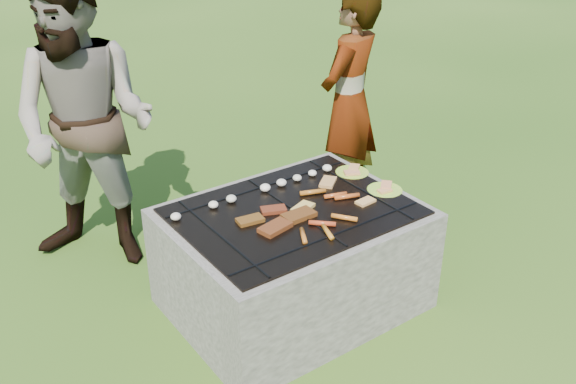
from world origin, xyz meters
The scene contains 10 objects.
lawn centered at (0.00, 0.00, 0.00)m, with size 60.00×60.00×0.00m, color #234812.
fire_pit centered at (0.00, 0.00, 0.28)m, with size 1.30×1.00×0.62m.
mushrooms centered at (0.00, 0.27, 0.63)m, with size 1.06×0.06×0.04m.
pork_slabs centered at (-0.13, -0.05, 0.62)m, with size 0.39×0.28×0.03m.
sausages centered at (0.13, -0.13, 0.62)m, with size 0.55×0.49×0.03m.
bread_on_grate centered at (0.24, 0.02, 0.62)m, with size 0.45×0.41×0.02m.
plate_far centered at (0.56, 0.18, 0.61)m, with size 0.24×0.24×0.03m.
plate_near centered at (0.56, -0.11, 0.61)m, with size 0.25×0.25×0.03m.
cook centered at (1.04, 0.78, 0.78)m, with size 0.57×0.37×1.56m, color gray.
bystander centered at (-0.69, 1.10, 0.90)m, with size 0.88×0.68×1.80m, color gray.
Camera 1 is at (-1.75, -2.40, 2.27)m, focal length 40.00 mm.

